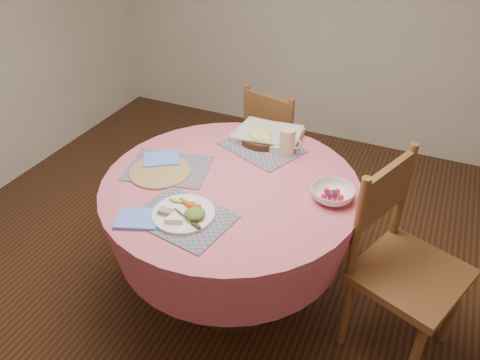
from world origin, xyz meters
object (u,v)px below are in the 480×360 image
(wicker_trivet, at_px, (160,172))
(fruit_bowl, at_px, (332,194))
(chair_back, at_px, (277,144))
(bread_bowl, at_px, (261,138))
(dinner_plate, at_px, (184,213))
(chair_right, at_px, (401,261))
(latte_mug, at_px, (288,142))
(dining_table, at_px, (231,215))

(wicker_trivet, height_order, fruit_bowl, fruit_bowl)
(chair_back, bearing_deg, bread_bowl, 112.60)
(chair_back, xyz_separation_m, fruit_bowl, (0.57, -0.86, 0.33))
(wicker_trivet, distance_m, bread_bowl, 0.58)
(fruit_bowl, bearing_deg, wicker_trivet, -170.87)
(dinner_plate, distance_m, bread_bowl, 0.72)
(chair_right, relative_size, bread_bowl, 4.32)
(chair_back, relative_size, latte_mug, 6.14)
(chair_back, xyz_separation_m, bread_bowl, (0.09, -0.53, 0.33))
(dining_table, distance_m, fruit_bowl, 0.53)
(bread_bowl, bearing_deg, fruit_bowl, -34.16)
(dining_table, height_order, bread_bowl, bread_bowl)
(chair_back, height_order, bread_bowl, chair_back)
(dining_table, xyz_separation_m, fruit_bowl, (0.48, 0.07, 0.22))
(dinner_plate, distance_m, fruit_bowl, 0.67)
(dinner_plate, relative_size, fruit_bowl, 1.29)
(dining_table, height_order, dinner_plate, dinner_plate)
(dinner_plate, bearing_deg, latte_mug, 71.38)
(chair_back, relative_size, wicker_trivet, 2.90)
(dining_table, relative_size, fruit_bowl, 5.90)
(bread_bowl, distance_m, latte_mug, 0.18)
(dining_table, relative_size, chair_back, 1.43)
(chair_back, relative_size, dinner_plate, 3.20)
(bread_bowl, bearing_deg, chair_back, 99.32)
(bread_bowl, bearing_deg, latte_mug, -14.25)
(dinner_plate, height_order, bread_bowl, bread_bowl)
(chair_right, relative_size, wicker_trivet, 3.31)
(wicker_trivet, bearing_deg, fruit_bowl, 9.13)
(dinner_plate, bearing_deg, chair_back, 91.23)
(bread_bowl, bearing_deg, dining_table, -88.78)
(dining_table, xyz_separation_m, dinner_plate, (-0.07, -0.32, 0.22))
(dinner_plate, bearing_deg, dining_table, 77.79)
(dinner_plate, bearing_deg, chair_right, 22.75)
(bread_bowl, xyz_separation_m, latte_mug, (0.17, -0.04, 0.04))
(dining_table, height_order, wicker_trivet, wicker_trivet)
(chair_back, distance_m, fruit_bowl, 1.08)
(wicker_trivet, distance_m, latte_mug, 0.66)
(fruit_bowl, bearing_deg, dinner_plate, -144.60)
(wicker_trivet, bearing_deg, dinner_plate, -41.81)
(wicker_trivet, bearing_deg, latte_mug, 39.40)
(chair_back, distance_m, dinner_plate, 1.28)
(chair_back, bearing_deg, dinner_plate, 104.51)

